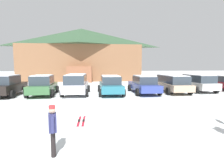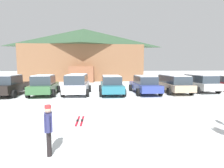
% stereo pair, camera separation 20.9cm
% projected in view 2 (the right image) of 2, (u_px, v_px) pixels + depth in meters
% --- Properties ---
extents(ski_lodge, '(20.33, 10.51, 8.93)m').
position_uv_depth(ski_lodge, '(84.00, 54.00, 30.87)').
color(ski_lodge, brown).
rests_on(ski_lodge, ground).
extents(parked_black_sedan, '(2.23, 4.17, 1.73)m').
position_uv_depth(parked_black_sedan, '(8.00, 85.00, 14.45)').
color(parked_black_sedan, black).
rests_on(parked_black_sedan, ground).
extents(parked_green_coupe, '(2.26, 4.19, 1.70)m').
position_uv_depth(parked_green_coupe, '(44.00, 85.00, 14.73)').
color(parked_green_coupe, '#37653A').
rests_on(parked_green_coupe, ground).
extents(parked_white_suv, '(2.30, 4.46, 1.75)m').
position_uv_depth(parked_white_suv, '(77.00, 84.00, 15.10)').
color(parked_white_suv, white).
rests_on(parked_white_suv, ground).
extents(parked_teal_hatchback, '(2.18, 4.72, 1.64)m').
position_uv_depth(parked_teal_hatchback, '(111.00, 85.00, 15.25)').
color(parked_teal_hatchback, teal).
rests_on(parked_teal_hatchback, ground).
extents(parked_blue_hatchback, '(2.15, 4.71, 1.61)m').
position_uv_depth(parked_blue_hatchback, '(145.00, 84.00, 15.63)').
color(parked_blue_hatchback, '#324398').
rests_on(parked_blue_hatchback, ground).
extents(parked_beige_suv, '(2.24, 4.78, 1.63)m').
position_uv_depth(parked_beige_suv, '(173.00, 83.00, 16.12)').
color(parked_beige_suv, tan).
rests_on(parked_beige_suv, ground).
extents(parked_silver_wagon, '(2.29, 4.08, 1.64)m').
position_uv_depth(parked_silver_wagon, '(200.00, 82.00, 16.69)').
color(parked_silver_wagon, silver).
rests_on(parked_silver_wagon, ground).
extents(skier_teen_in_navy_coat, '(0.27, 0.51, 1.41)m').
position_uv_depth(skier_teen_in_navy_coat, '(49.00, 127.00, 4.76)').
color(skier_teen_in_navy_coat, black).
rests_on(skier_teen_in_navy_coat, ground).
extents(pair_of_skis, '(0.32, 1.44, 0.08)m').
position_uv_depth(pair_of_skis, '(80.00, 121.00, 7.80)').
color(pair_of_skis, red).
rests_on(pair_of_skis, ground).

